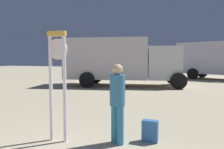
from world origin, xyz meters
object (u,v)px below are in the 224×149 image
Objects in this scene: standing_clock at (58,75)px; box_truck_far at (217,59)px; person_near_clock at (117,99)px; backpack at (150,131)px; box_truck_near at (119,60)px.

standing_clock is 0.32× the size of box_truck_far.
person_near_clock is 16.08m from box_truck_far.
box_truck_near is (-3.63, 8.55, 1.39)m from backpack.
box_truck_near reaches higher than standing_clock.
standing_clock is at bearing -160.64° from backpack.
standing_clock is at bearing -78.48° from box_truck_near.
backpack is at bearing 29.43° from person_near_clock.
standing_clock is 5.05× the size of backpack.
box_truck_near is at bearing -131.27° from box_truck_far.
person_near_clock reaches higher than backpack.
box_truck_near is (-1.87, 9.17, 0.25)m from standing_clock.
backpack is at bearing -66.98° from box_truck_near.
box_truck_far is at bearing 81.11° from backpack.
standing_clock is 16.60m from box_truck_far.
person_near_clock is at bearing -100.78° from box_truck_far.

